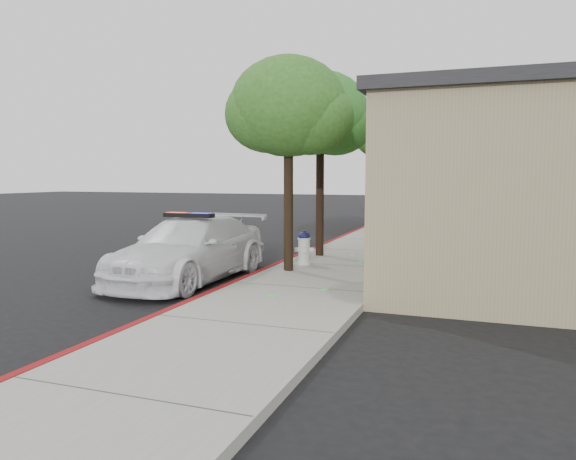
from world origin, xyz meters
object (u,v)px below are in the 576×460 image
Objects in this scene: clapboard_building at (531,187)px; street_tree_near at (289,111)px; fire_hydrant at (304,248)px; police_car at (189,249)px; street_tree_far at (389,135)px; street_tree_mid at (321,117)px.

street_tree_near is (-5.99, -7.18, 1.92)m from clapboard_building.
fire_hydrant is 0.17× the size of street_tree_near.
street_tree_far is (2.22, 14.83, 3.70)m from police_car.
street_tree_far is at bearing 73.06° from fire_hydrant.
street_tree_mid is (-5.98, -4.43, 2.06)m from clapboard_building.
street_tree_far reaches higher than police_car.
police_car is at bearing -149.72° from fire_hydrant.
police_car reaches higher than fire_hydrant.
street_tree_mid is at bearing 89.84° from street_tree_near.
street_tree_near is (2.04, 1.30, 3.29)m from police_car.
clapboard_building is 7.72m from street_tree_mid.
street_tree_mid is at bearing -143.48° from clapboard_building.
street_tree_near reaches higher than clapboard_building.
street_tree_far is (0.09, 12.56, 3.86)m from fire_hydrant.
clapboard_building is at bearing 50.16° from street_tree_near.
fire_hydrant is 13.14m from street_tree_far.
police_car is 15.45m from street_tree_far.
clapboard_building is at bearing -47.59° from street_tree_far.
street_tree_mid reaches higher than fire_hydrant.
street_tree_mid is 10.79m from street_tree_far.
police_car is at bearing -133.45° from clapboard_building.
fire_hydrant is (-5.90, -6.21, -1.53)m from clapboard_building.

